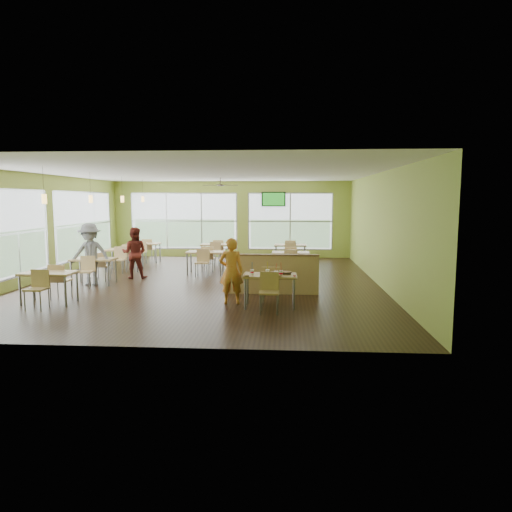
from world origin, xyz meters
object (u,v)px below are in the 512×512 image
at_px(half_wall_divider, 272,274).
at_px(food_basket, 286,273).
at_px(man_plaid, 231,271).
at_px(main_table, 270,280).

distance_m(half_wall_divider, food_basket, 1.45).
height_order(half_wall_divider, man_plaid, man_plaid).
bearing_deg(main_table, man_plaid, 164.19).
bearing_deg(main_table, half_wall_divider, 90.00).
bearing_deg(man_plaid, main_table, 158.25).
height_order(half_wall_divider, food_basket, half_wall_divider).
xyz_separation_m(main_table, half_wall_divider, (0.00, 1.45, -0.11)).
xyz_separation_m(main_table, man_plaid, (-0.92, 0.26, 0.15)).
relative_size(main_table, food_basket, 5.53).
relative_size(half_wall_divider, man_plaid, 1.54).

